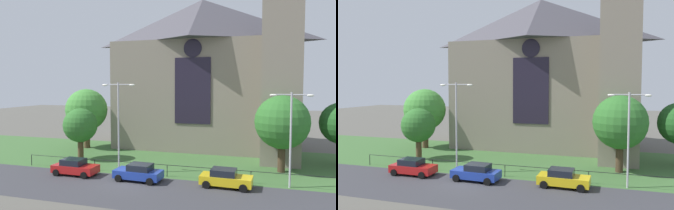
% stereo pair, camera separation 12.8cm
% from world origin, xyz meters
% --- Properties ---
extents(ground, '(160.00, 160.00, 0.00)m').
position_xyz_m(ground, '(0.00, 10.00, 0.00)').
color(ground, '#56544C').
extents(road_asphalt, '(120.00, 8.00, 0.01)m').
position_xyz_m(road_asphalt, '(0.00, -2.00, 0.00)').
color(road_asphalt, '#38383D').
rests_on(road_asphalt, ground).
extents(grass_verge, '(120.00, 20.00, 0.01)m').
position_xyz_m(grass_verge, '(0.00, 8.00, 0.00)').
color(grass_verge, '#3D6633').
rests_on(grass_verge, ground).
extents(church_building, '(23.20, 16.20, 26.00)m').
position_xyz_m(church_building, '(3.44, 18.31, 10.27)').
color(church_building, gray).
rests_on(church_building, ground).
extents(iron_railing, '(29.82, 0.07, 1.13)m').
position_xyz_m(iron_railing, '(2.67, 2.50, 0.97)').
color(iron_railing, black).
rests_on(iron_railing, ground).
extents(tree_left_far, '(5.52, 5.52, 7.87)m').
position_xyz_m(tree_left_far, '(-11.72, 12.65, 5.07)').
color(tree_left_far, '#4C3823').
rests_on(tree_left_far, ground).
extents(tree_left_near, '(3.82, 3.82, 5.80)m').
position_xyz_m(tree_left_near, '(-8.75, 6.36, 3.84)').
color(tree_left_near, '#4C3823').
rests_on(tree_left_near, ground).
extents(tree_right_near, '(5.17, 5.17, 7.44)m').
position_xyz_m(tree_right_near, '(12.71, 7.33, 4.82)').
color(tree_right_near, '#423021').
rests_on(tree_right_near, ground).
extents(streetlamp_near, '(3.37, 0.26, 8.64)m').
position_xyz_m(streetlamp_near, '(-2.12, 2.40, 5.46)').
color(streetlamp_near, '#B2B2B7').
rests_on(streetlamp_near, ground).
extents(streetlamp_far, '(3.37, 0.26, 7.82)m').
position_xyz_m(streetlamp_far, '(13.19, 2.40, 5.01)').
color(streetlamp_far, '#B2B2B7').
rests_on(streetlamp_far, ground).
extents(parked_car_red, '(4.23, 2.07, 1.51)m').
position_xyz_m(parked_car_red, '(-5.76, 0.60, 0.74)').
color(parked_car_red, '#B21919').
rests_on(parked_car_red, ground).
extents(parked_car_blue, '(4.28, 2.20, 1.51)m').
position_xyz_m(parked_car_blue, '(0.65, 0.59, 0.74)').
color(parked_car_blue, '#1E3899').
rests_on(parked_car_blue, ground).
extents(parked_car_yellow, '(4.27, 2.16, 1.51)m').
position_xyz_m(parked_car_yellow, '(8.15, 1.05, 0.74)').
color(parked_car_yellow, gold).
rests_on(parked_car_yellow, ground).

